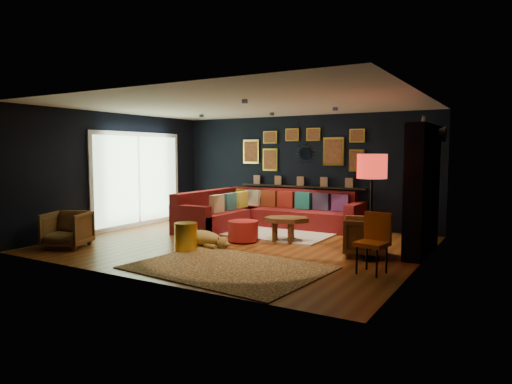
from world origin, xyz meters
The scene contains 20 objects.
floor centered at (0.00, 0.00, 0.00)m, with size 6.50×6.50×0.00m, color brown.
room_walls centered at (0.00, 0.00, 1.59)m, with size 6.50×6.50×6.50m.
sectional centered at (-0.61, 1.81, 0.32)m, with size 3.41×2.69×0.86m.
ledge centered at (0.00, 2.68, 0.92)m, with size 3.20×0.12×0.04m, color black.
gallery_wall centered at (-0.01, 2.72, 1.81)m, with size 3.15×0.04×1.02m.
sunburst_mirror centered at (0.10, 2.72, 1.70)m, with size 0.47×0.16×0.47m.
fireplace centered at (3.09, 0.90, 1.02)m, with size 0.31×1.60×2.20m.
deer_head centered at (3.14, 1.40, 2.05)m, with size 0.50×0.28×0.45m.
sliding_door centered at (-3.22, 0.60, 1.10)m, with size 0.06×2.80×2.20m.
ceiling_spots centered at (0.00, 0.80, 2.56)m, with size 3.30×2.50×0.06m.
shag_rug centered at (0.13, 1.30, 0.02)m, with size 2.24×1.63×0.03m, color silver.
leopard_rug centered at (0.80, -1.62, 0.01)m, with size 2.81×2.00×0.02m, color tan.
coffee_table centered at (0.64, 0.66, 0.39)m, with size 1.06×0.92×0.44m.
pouf centered at (-0.07, 0.20, 0.22)m, with size 0.58×0.58×0.38m, color #A21E1B.
armchair_left centered at (-2.55, -1.87, 0.36)m, with size 0.70×0.66×0.72m, color #BF7D3C.
armchair_right centered at (2.32, 0.23, 0.36)m, with size 0.70×0.65×0.72m, color #BF7D3C.
gold_stool centered at (-0.50, -1.00, 0.25)m, with size 0.40×0.40×0.50m, color gold.
orange_chair centered at (2.76, -0.76, 0.51)m, with size 0.48×0.48×0.87m.
floor_lamp centered at (2.50, -0.05, 1.44)m, with size 0.47×0.47×1.71m.
dog centered at (-0.51, -0.48, 0.20)m, with size 1.18×0.58×0.37m, color #AE823E, non-canonical shape.
Camera 1 is at (4.57, -7.19, 1.74)m, focal length 32.00 mm.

